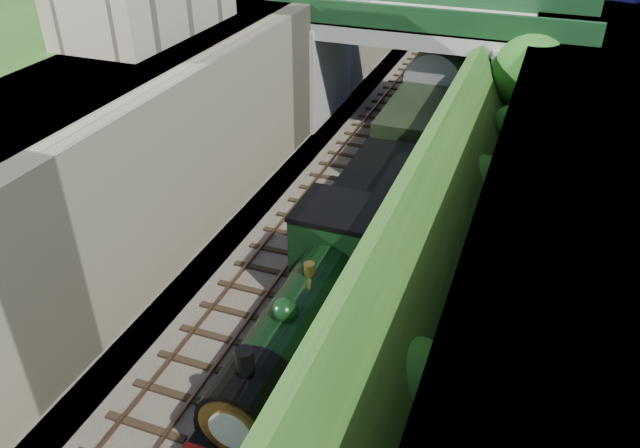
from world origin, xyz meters
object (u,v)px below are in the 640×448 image
(tender, at_px, (377,207))
(locomotive, at_px, (308,316))
(road_bridge, at_px, (437,59))
(tree, at_px, (533,75))

(tender, bearing_deg, locomotive, -90.00)
(road_bridge, bearing_deg, locomotive, -89.24)
(tree, relative_size, locomotive, 0.65)
(locomotive, height_order, tender, locomotive)
(road_bridge, bearing_deg, tree, -28.39)
(road_bridge, distance_m, locomotive, 19.33)
(road_bridge, xyz_separation_m, tender, (0.26, -11.84, -2.46))
(tree, bearing_deg, tender, -117.25)
(locomotive, bearing_deg, tree, 74.07)
(tree, distance_m, locomotive, 17.40)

